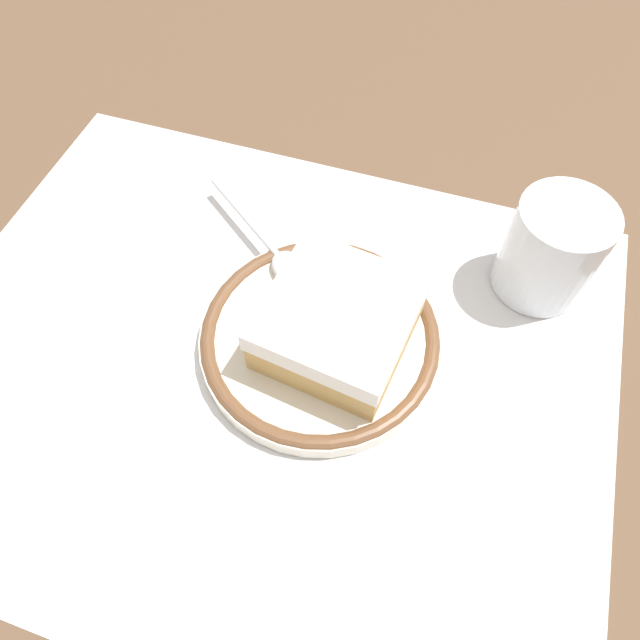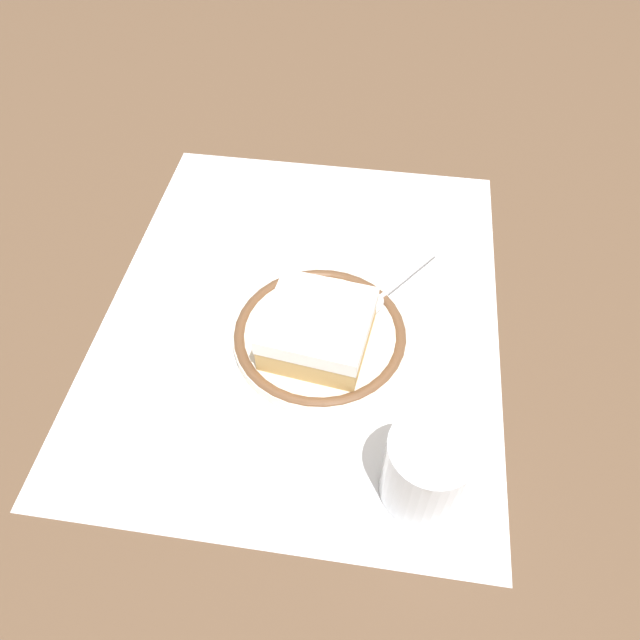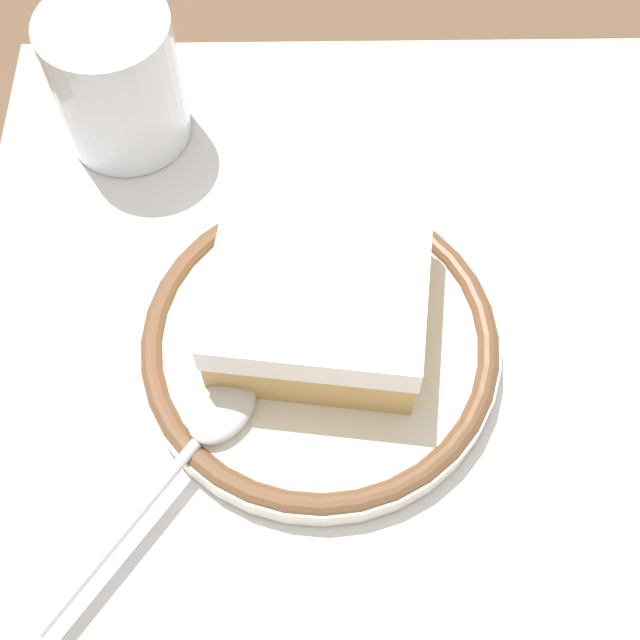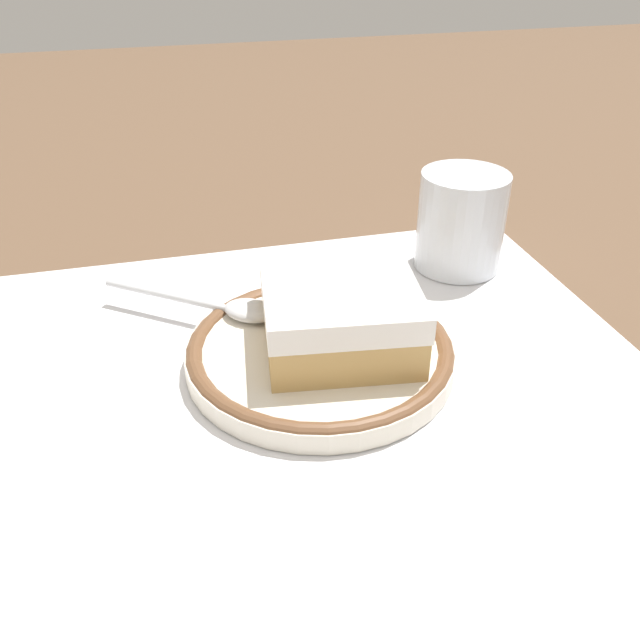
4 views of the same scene
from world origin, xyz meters
TOP-DOWN VIEW (x-y plane):
  - ground_plane at (0.00, 0.00)m, footprint 2.40×2.40m
  - placemat at (0.00, 0.00)m, footprint 0.51×0.42m
  - plate at (0.04, 0.03)m, footprint 0.18×0.18m
  - cake_slice at (0.05, 0.02)m, footprint 0.11×0.11m
  - spoon at (-0.01, 0.08)m, footprint 0.12×0.10m
  - cup at (0.19, 0.13)m, footprint 0.07×0.07m
  - napkin at (-0.13, 0.03)m, footprint 0.16×0.16m

SIDE VIEW (x-z plane):
  - ground_plane at x=0.00m, z-range 0.00..0.00m
  - placemat at x=0.00m, z-range 0.00..0.00m
  - napkin at x=-0.13m, z-range 0.00..0.00m
  - plate at x=0.04m, z-range 0.00..0.02m
  - spoon at x=-0.01m, z-range 0.01..0.03m
  - cup at x=0.19m, z-range 0.00..0.08m
  - cake_slice at x=0.05m, z-range 0.02..0.06m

